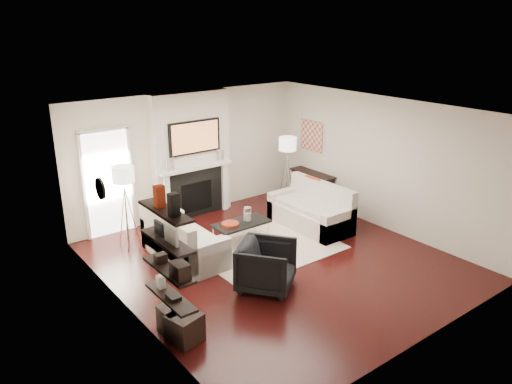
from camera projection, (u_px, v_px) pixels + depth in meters
room_envelope at (277, 190)px, 8.52m from camera, size 6.00×6.00×6.00m
chimney_breast at (192, 155)px, 10.68m from camera, size 1.80×0.25×2.70m
fireplace_surround at (196, 194)px, 10.85m from camera, size 1.30×0.02×1.04m
firebox at (197, 197)px, 10.87m from camera, size 0.75×0.02×0.65m
mantel_pilaster_l at (167, 200)px, 10.40m from camera, size 0.12×0.08×1.10m
mantel_pilaster_r at (225, 186)px, 11.23m from camera, size 0.12×0.08×1.10m
mantel_shelf at (197, 168)px, 10.61m from camera, size 1.70×0.18×0.07m
tv_body at (195, 137)px, 10.41m from camera, size 1.20×0.06×0.70m
tv_screen at (195, 137)px, 10.39m from camera, size 1.10×0.00×0.62m
candlestick_l_tall at (173, 163)px, 10.24m from camera, size 0.04×0.04×0.30m
candlestick_l_short at (167, 166)px, 10.18m from camera, size 0.04×0.04×0.24m
candlestick_r_tall at (218, 155)px, 10.87m from camera, size 0.04×0.04×0.30m
candlestick_r_short at (223, 155)px, 10.96m from camera, size 0.04×0.04×0.24m
hallway_panel at (108, 184)px, 9.79m from camera, size 0.90×0.02×2.10m
door_trim_l at (84, 189)px, 9.50m from camera, size 0.06×0.06×2.16m
door_trim_r at (131, 180)px, 10.05m from camera, size 0.06×0.06×2.16m
door_trim_top at (103, 130)px, 9.42m from camera, size 1.02×0.06×0.06m
rug at (265, 247)px, 9.49m from camera, size 2.60×2.00×0.01m
loveseat_left_base at (185, 247)px, 9.01m from camera, size 0.85×1.80×0.42m
loveseat_left_back at (167, 236)px, 8.72m from camera, size 0.18×1.80×0.80m
loveseat_left_arm_n at (208, 259)px, 8.38m from camera, size 0.85×0.18×0.60m
loveseat_left_arm_s at (163, 229)px, 9.59m from camera, size 0.85×0.18×0.60m
loveseat_left_cushion at (186, 234)px, 8.96m from camera, size 0.63×1.44×0.10m
pillow_left_orange at (158, 220)px, 8.87m from camera, size 0.10×0.42×0.42m
pillow_left_charcoal at (175, 231)px, 8.43m from camera, size 0.10×0.40×0.40m
loveseat_right_base at (310, 217)px, 10.37m from camera, size 0.85×1.80×0.42m
loveseat_right_back at (322, 200)px, 10.45m from camera, size 0.18×1.80×0.80m
loveseat_right_arm_n at (339, 226)px, 9.73m from camera, size 0.85×0.18×0.60m
loveseat_right_arm_s at (285, 203)px, 10.94m from camera, size 0.85×0.18×0.60m
loveseat_right_cushion at (309, 206)px, 10.25m from camera, size 0.63×1.44×0.10m
pillow_right_orange at (313, 187)px, 10.61m from camera, size 0.10×0.42×0.42m
pillow_right_charcoal at (333, 195)px, 10.16m from camera, size 0.10×0.40×0.40m
coffee_table at (241, 223)px, 9.58m from camera, size 1.10×0.55×0.04m
coffee_leg_nw at (226, 244)px, 9.20m from camera, size 0.02×0.02×0.38m
coffee_leg_ne at (268, 231)px, 9.77m from camera, size 0.02×0.02×0.38m
coffee_leg_sw at (213, 236)px, 9.53m from camera, size 0.02×0.02×0.38m
coffee_leg_se at (255, 224)px, 10.10m from camera, size 0.02×0.02×0.38m
hurricane_glass at (247, 214)px, 9.61m from camera, size 0.15×0.15×0.26m
hurricane_candle at (247, 217)px, 9.63m from camera, size 0.11×0.11×0.17m
copper_bowl at (230, 224)px, 9.42m from camera, size 0.33×0.33×0.06m
armchair at (266, 264)px, 7.94m from camera, size 1.14×1.13×0.86m
lamp_left_post at (127, 218)px, 9.33m from camera, size 0.02×0.02×1.20m
lamp_left_shade at (123, 174)px, 9.05m from camera, size 0.40×0.40×0.30m
lamp_left_leg_a at (132, 216)px, 9.39m from camera, size 0.25×0.02×1.23m
lamp_left_leg_b at (122, 217)px, 9.37m from camera, size 0.14×0.22×1.23m
lamp_left_leg_c at (126, 220)px, 9.23m from camera, size 0.14×0.22×1.23m
lamp_right_post at (287, 180)px, 11.52m from camera, size 0.02×0.02×1.20m
lamp_right_shade at (288, 144)px, 11.24m from camera, size 0.40×0.40×0.30m
lamp_right_leg_a at (290, 179)px, 11.59m from camera, size 0.25×0.02×1.23m
lamp_right_leg_b at (282, 179)px, 11.56m from camera, size 0.14×0.22×1.23m
lamp_right_leg_c at (288, 181)px, 11.42m from camera, size 0.14×0.22×1.23m
console_top at (313, 173)px, 11.55m from camera, size 0.35×1.20×0.04m
console_leg_n at (329, 195)px, 11.26m from camera, size 0.30×0.04×0.71m
console_leg_s at (296, 183)px, 12.09m from camera, size 0.30×0.04×0.71m
wall_art at (312, 136)px, 11.55m from camera, size 0.03×0.70×0.70m
shelf_bottom at (171, 297)px, 6.48m from camera, size 0.25×1.00×0.03m
shelf_lower at (169, 270)px, 6.35m from camera, size 0.25×1.00×0.04m
shelf_upper at (167, 241)px, 6.22m from camera, size 0.25×1.00×0.04m
shelf_top at (165, 211)px, 6.09m from camera, size 0.25×1.00×0.04m
decor_magfile_a at (174, 205)px, 5.86m from camera, size 0.12×0.10×0.28m
decor_magfile_b at (159, 196)px, 6.13m from camera, size 0.12×0.10×0.28m
decor_frame_a at (171, 235)px, 6.08m from camera, size 0.04×0.30×0.22m
decor_frame_b at (159, 228)px, 6.33m from camera, size 0.04×0.22×0.18m
decor_wine_rack at (180, 271)px, 6.08m from camera, size 0.18×0.25×0.20m
decor_box_small at (161, 258)px, 6.49m from camera, size 0.15×0.12×0.12m
decor_books at (173, 297)px, 6.41m from camera, size 0.14×0.20×0.05m
decor_box_tall at (161, 282)px, 6.64m from camera, size 0.10×0.10×0.18m
clock_rim at (100, 189)px, 7.52m from camera, size 0.04×0.34×0.34m
clock_face at (102, 188)px, 7.53m from camera, size 0.01×0.29×0.29m
ottoman_near at (176, 319)px, 6.87m from camera, size 0.41×0.41×0.40m
ottoman_far at (185, 328)px, 6.69m from camera, size 0.48×0.48×0.40m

